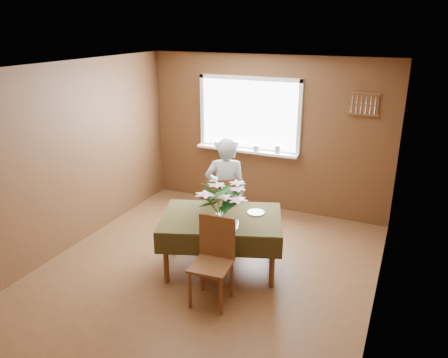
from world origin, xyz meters
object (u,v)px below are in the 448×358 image
at_px(chair_near, 214,257).
at_px(flower_bouquet, 220,199).
at_px(seated_woman, 226,192).
at_px(dining_table, 221,223).
at_px(chair_far, 221,208).

bearing_deg(chair_near, flower_bouquet, 100.09).
bearing_deg(chair_near, seated_woman, 103.77).
bearing_deg(chair_near, dining_table, 102.59).
height_order(seated_woman, flower_bouquet, seated_woman).
xyz_separation_m(chair_near, seated_woman, (-0.41, 1.27, 0.24)).
distance_m(chair_far, chair_near, 1.35).
bearing_deg(chair_far, chair_near, 75.38).
xyz_separation_m(chair_near, flower_bouquet, (-0.11, 0.42, 0.50)).
xyz_separation_m(dining_table, seated_woman, (-0.22, 0.64, 0.14)).
bearing_deg(flower_bouquet, chair_near, -75.66).
height_order(chair_far, chair_near, chair_far).
height_order(chair_near, flower_bouquet, flower_bouquet).
bearing_deg(seated_woman, flower_bouquet, 87.27).
relative_size(chair_near, seated_woman, 0.63).
distance_m(chair_near, flower_bouquet, 0.66).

